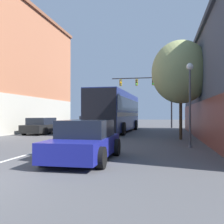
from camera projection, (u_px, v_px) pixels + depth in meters
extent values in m
cube|color=silver|center=(97.00, 134.00, 20.82)|extent=(0.14, 43.36, 0.01)
cube|color=#B7B2A3|center=(36.00, 114.00, 24.48)|extent=(0.24, 17.81, 3.20)
cube|color=brown|center=(199.00, 120.00, 17.53)|extent=(0.24, 21.23, 2.38)
cube|color=navy|center=(116.00, 112.00, 23.71)|extent=(2.78, 11.94, 3.25)
cube|color=black|center=(116.00, 105.00, 23.72)|extent=(2.82, 11.70, 1.04)
cube|color=beige|center=(116.00, 114.00, 23.71)|extent=(2.81, 11.82, 0.33)
cube|color=black|center=(99.00, 111.00, 17.93)|extent=(2.50, 0.11, 3.12)
cylinder|color=black|center=(111.00, 125.00, 27.58)|extent=(0.32, 1.01, 1.00)
cylinder|color=black|center=(136.00, 125.00, 27.02)|extent=(0.32, 1.01, 1.00)
cylinder|color=black|center=(90.00, 128.00, 20.39)|extent=(0.32, 1.01, 1.00)
cylinder|color=black|center=(123.00, 129.00, 19.82)|extent=(0.32, 1.01, 1.00)
cube|color=navy|center=(84.00, 146.00, 8.99)|extent=(1.76, 4.09, 0.61)
cube|color=black|center=(86.00, 128.00, 9.24)|extent=(1.60, 2.13, 0.59)
cylinder|color=black|center=(72.00, 146.00, 10.40)|extent=(0.22, 0.65, 0.65)
cylinder|color=black|center=(116.00, 147.00, 10.06)|extent=(0.22, 0.65, 0.65)
cylinder|color=black|center=(44.00, 156.00, 7.92)|extent=(0.22, 0.65, 0.65)
cylinder|color=black|center=(101.00, 158.00, 7.58)|extent=(0.22, 0.65, 0.65)
cube|color=black|center=(43.00, 128.00, 21.40)|extent=(1.81, 4.34, 0.61)
cube|color=black|center=(42.00, 121.00, 21.20)|extent=(1.62, 2.27, 0.54)
cylinder|color=black|center=(41.00, 129.00, 22.90)|extent=(0.24, 0.63, 0.63)
cylinder|color=black|center=(60.00, 129.00, 22.50)|extent=(0.24, 0.63, 0.63)
cylinder|color=black|center=(24.00, 131.00, 20.30)|extent=(0.24, 0.63, 0.63)
cylinder|color=black|center=(45.00, 131.00, 19.91)|extent=(0.24, 0.63, 0.63)
cube|color=black|center=(89.00, 123.00, 33.25)|extent=(1.88, 4.09, 0.62)
cube|color=black|center=(88.00, 118.00, 33.06)|extent=(1.73, 2.13, 0.62)
cylinder|color=black|center=(85.00, 124.00, 34.69)|extent=(0.22, 0.60, 0.60)
cylinder|color=black|center=(99.00, 124.00, 34.30)|extent=(0.22, 0.60, 0.60)
cylinder|color=black|center=(78.00, 125.00, 32.20)|extent=(0.22, 0.60, 0.60)
cylinder|color=black|center=(94.00, 125.00, 31.82)|extent=(0.22, 0.60, 0.60)
cylinder|color=black|center=(172.00, 101.00, 31.08)|extent=(0.18, 0.18, 6.34)
cylinder|color=black|center=(141.00, 78.00, 31.83)|extent=(7.23, 0.12, 0.12)
cube|color=#9E8419|center=(153.00, 82.00, 31.54)|extent=(0.28, 0.24, 0.80)
sphere|color=black|center=(153.00, 80.00, 31.39)|extent=(0.18, 0.18, 0.18)
sphere|color=black|center=(153.00, 82.00, 31.39)|extent=(0.18, 0.18, 0.18)
sphere|color=green|center=(153.00, 84.00, 31.39)|extent=(0.18, 0.18, 0.18)
cube|color=#9E8419|center=(137.00, 82.00, 31.93)|extent=(0.28, 0.24, 0.80)
sphere|color=black|center=(137.00, 80.00, 31.79)|extent=(0.18, 0.18, 0.18)
sphere|color=black|center=(137.00, 82.00, 31.78)|extent=(0.18, 0.18, 0.18)
sphere|color=green|center=(137.00, 84.00, 31.78)|extent=(0.18, 0.18, 0.18)
cube|color=#9E8419|center=(121.00, 83.00, 32.33)|extent=(0.28, 0.24, 0.80)
sphere|color=black|center=(120.00, 81.00, 32.18)|extent=(0.18, 0.18, 0.18)
sphere|color=orange|center=(120.00, 83.00, 32.18)|extent=(0.18, 0.18, 0.18)
sphere|color=black|center=(120.00, 85.00, 32.17)|extent=(0.18, 0.18, 0.18)
cone|color=#47474C|center=(190.00, 145.00, 12.53)|extent=(0.26, 0.26, 0.20)
cylinder|color=#47474C|center=(190.00, 108.00, 12.55)|extent=(0.10, 0.10, 3.77)
sphere|color=white|center=(190.00, 67.00, 12.57)|extent=(0.33, 0.33, 0.33)
cylinder|color=#3D2D1E|center=(181.00, 118.00, 16.61)|extent=(0.19, 0.19, 2.74)
ellipsoid|color=#99A366|center=(181.00, 72.00, 16.64)|extent=(3.66, 3.29, 4.02)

